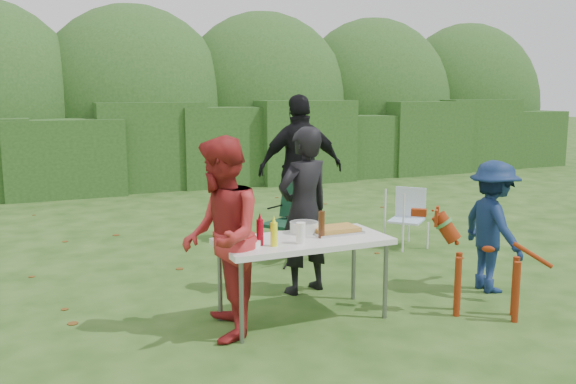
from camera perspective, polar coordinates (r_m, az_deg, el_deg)
name	(u,v)px	position (r m, az deg, el deg)	size (l,w,h in m)	color
ground	(330,313)	(5.73, 3.95, -11.19)	(80.00, 80.00, 0.00)	#1E4211
hedge_row	(150,149)	(13.04, -12.78, 3.99)	(22.00, 1.40, 1.70)	#23471C
shrub_backdrop	(135,110)	(14.56, -14.15, 7.43)	(20.00, 2.60, 3.20)	#3D6628
folding_table	(303,244)	(5.37, 1.43, -4.93)	(1.50, 0.70, 0.74)	silver
person_cook	(304,211)	(6.09, 1.50, -1.75)	(0.61, 0.40, 1.68)	black
person_red_jacket	(221,238)	(5.00, -6.27, -4.31)	(0.81, 0.63, 1.66)	#A22223
person_black_puffy	(301,169)	(8.16, 1.20, 2.17)	(1.16, 0.48, 1.98)	black
child	(493,226)	(6.49, 18.62, -3.08)	(0.86, 0.50, 1.34)	#0F2249
dog	(487,265)	(5.79, 18.16, -6.53)	(0.99, 0.40, 0.94)	maroon
camping_chair	(289,219)	(7.38, 0.10, -2.56)	(0.61, 0.61, 0.98)	#0F311F
lawn_chair	(406,218)	(8.11, 11.02, -2.39)	(0.46, 0.46, 0.77)	#5D98CF
food_tray	(336,232)	(5.58, 4.48, -3.72)	(0.45, 0.30, 0.02)	#B7B7BA
focaccia_bread	(336,229)	(5.58, 4.48, -3.44)	(0.40, 0.26, 0.04)	#BC8938
mustard_bottle	(274,234)	(5.07, -1.33, -3.98)	(0.06, 0.06, 0.20)	#F3FF19
ketchup_bottle	(260,232)	(5.10, -2.64, -3.80)	(0.06, 0.06, 0.22)	maroon
beer_bottle	(322,224)	(5.36, 3.16, -3.05)	(0.06, 0.06, 0.24)	#47230F
paper_towel_roll	(235,226)	(5.28, -5.02, -3.15)	(0.12, 0.12, 0.26)	white
cup_stack	(301,233)	(5.16, 1.20, -3.86)	(0.08, 0.08, 0.18)	white
pasta_bowl	(304,227)	(5.56, 1.51, -3.32)	(0.26, 0.26, 0.10)	silver
plate_stack	(246,243)	(5.10, -3.94, -4.81)	(0.24, 0.24, 0.05)	white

